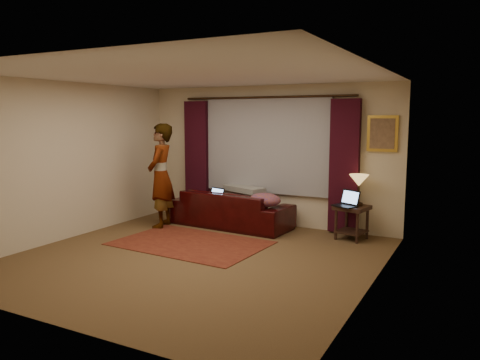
% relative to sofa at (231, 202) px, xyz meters
% --- Properties ---
extents(floor, '(5.00, 5.00, 0.01)m').
position_rel_sofa_xyz_m(floor, '(0.49, -1.97, -0.46)').
color(floor, brown).
rests_on(floor, ground).
extents(ceiling, '(5.00, 5.00, 0.02)m').
position_rel_sofa_xyz_m(ceiling, '(0.49, -1.97, 2.14)').
color(ceiling, silver).
rests_on(ceiling, ground).
extents(wall_back, '(5.00, 0.02, 2.60)m').
position_rel_sofa_xyz_m(wall_back, '(0.49, 0.53, 0.84)').
color(wall_back, beige).
rests_on(wall_back, ground).
extents(wall_front, '(5.00, 0.02, 2.60)m').
position_rel_sofa_xyz_m(wall_front, '(0.49, -4.47, 0.84)').
color(wall_front, beige).
rests_on(wall_front, ground).
extents(wall_left, '(0.02, 5.00, 2.60)m').
position_rel_sofa_xyz_m(wall_left, '(-2.01, -1.97, 0.84)').
color(wall_left, beige).
rests_on(wall_left, ground).
extents(wall_right, '(0.02, 5.00, 2.60)m').
position_rel_sofa_xyz_m(wall_right, '(2.99, -1.97, 0.84)').
color(wall_right, beige).
rests_on(wall_right, ground).
extents(sheer_curtain, '(2.50, 0.05, 1.80)m').
position_rel_sofa_xyz_m(sheer_curtain, '(0.49, 0.47, 1.04)').
color(sheer_curtain, '#94949B').
rests_on(sheer_curtain, wall_back).
extents(drape_left, '(0.50, 0.14, 2.30)m').
position_rel_sofa_xyz_m(drape_left, '(-1.01, 0.42, 0.72)').
color(drape_left, black).
rests_on(drape_left, floor).
extents(drape_right, '(0.50, 0.14, 2.30)m').
position_rel_sofa_xyz_m(drape_right, '(1.99, 0.42, 0.72)').
color(drape_right, black).
rests_on(drape_right, floor).
extents(curtain_rod, '(0.04, 0.04, 3.40)m').
position_rel_sofa_xyz_m(curtain_rod, '(0.49, 0.42, 1.92)').
color(curtain_rod, black).
rests_on(curtain_rod, wall_back).
extents(picture_frame, '(0.50, 0.04, 0.60)m').
position_rel_sofa_xyz_m(picture_frame, '(2.59, 0.50, 1.29)').
color(picture_frame, gold).
rests_on(picture_frame, wall_back).
extents(sofa, '(2.33, 1.13, 0.91)m').
position_rel_sofa_xyz_m(sofa, '(0.00, 0.00, 0.00)').
color(sofa, black).
rests_on(sofa, floor).
extents(throw_blanket, '(0.92, 0.63, 0.10)m').
position_rel_sofa_xyz_m(throw_blanket, '(0.12, 0.29, 0.46)').
color(throw_blanket, gray).
rests_on(throw_blanket, sofa).
extents(clothing_pile, '(0.66, 0.55, 0.24)m').
position_rel_sofa_xyz_m(clothing_pile, '(0.77, -0.17, 0.12)').
color(clothing_pile, brown).
rests_on(clothing_pile, sofa).
extents(laptop_sofa, '(0.41, 0.43, 0.24)m').
position_rel_sofa_xyz_m(laptop_sofa, '(-0.33, -0.11, 0.12)').
color(laptop_sofa, black).
rests_on(laptop_sofa, sofa).
extents(area_rug, '(2.45, 1.71, 0.01)m').
position_rel_sofa_xyz_m(area_rug, '(-0.00, -1.36, -0.45)').
color(area_rug, maroon).
rests_on(area_rug, floor).
extents(end_table, '(0.58, 0.58, 0.57)m').
position_rel_sofa_xyz_m(end_table, '(2.22, 0.12, -0.17)').
color(end_table, black).
rests_on(end_table, floor).
extents(tiffany_lamp, '(0.41, 0.41, 0.52)m').
position_rel_sofa_xyz_m(tiffany_lamp, '(2.30, 0.20, 0.37)').
color(tiffany_lamp, olive).
rests_on(tiffany_lamp, end_table).
extents(laptop_table, '(0.51, 0.53, 0.27)m').
position_rel_sofa_xyz_m(laptop_table, '(2.13, -0.02, 0.24)').
color(laptop_table, black).
rests_on(laptop_table, end_table).
extents(person, '(0.71, 0.71, 1.91)m').
position_rel_sofa_xyz_m(person, '(-1.12, -0.63, 0.50)').
color(person, gray).
rests_on(person, floor).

